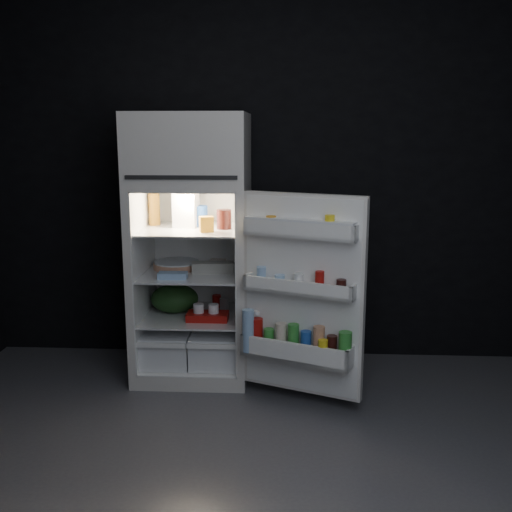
# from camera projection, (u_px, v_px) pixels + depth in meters

# --- Properties ---
(floor) EXTENTS (4.00, 3.40, 0.00)m
(floor) POSITION_uv_depth(u_px,v_px,m) (244.00, 477.00, 2.94)
(floor) COLOR #4D4D52
(floor) RESTS_ON ground
(wall_back) EXTENTS (4.00, 0.00, 2.70)m
(wall_back) POSITION_uv_depth(u_px,v_px,m) (261.00, 175.00, 4.32)
(wall_back) COLOR black
(wall_back) RESTS_ON ground
(wall_front) EXTENTS (4.00, 0.00, 2.70)m
(wall_front) POSITION_uv_depth(u_px,v_px,m) (167.00, 323.00, 1.00)
(wall_front) COLOR black
(wall_front) RESTS_ON ground
(refrigerator) EXTENTS (0.76, 0.71, 1.78)m
(refrigerator) POSITION_uv_depth(u_px,v_px,m) (192.00, 238.00, 4.06)
(refrigerator) COLOR silver
(refrigerator) RESTS_ON ground
(fridge_door) EXTENTS (0.74, 0.45, 1.22)m
(fridge_door) POSITION_uv_depth(u_px,v_px,m) (301.00, 299.00, 3.57)
(fridge_door) COLOR silver
(fridge_door) RESTS_ON ground
(milk_jug) EXTENTS (0.17, 0.17, 0.24)m
(milk_jug) POSITION_uv_depth(u_px,v_px,m) (186.00, 209.00, 4.04)
(milk_jug) COLOR white
(milk_jug) RESTS_ON refrigerator
(mayo_jar) EXTENTS (0.11, 0.11, 0.14)m
(mayo_jar) POSITION_uv_depth(u_px,v_px,m) (200.00, 216.00, 4.08)
(mayo_jar) COLOR #1D489F
(mayo_jar) RESTS_ON refrigerator
(jam_jar) EXTENTS (0.11, 0.11, 0.13)m
(jam_jar) POSITION_uv_depth(u_px,v_px,m) (224.00, 219.00, 3.96)
(jam_jar) COLOR black
(jam_jar) RESTS_ON refrigerator
(amber_bottle) EXTENTS (0.08, 0.08, 0.22)m
(amber_bottle) POSITION_uv_depth(u_px,v_px,m) (154.00, 209.00, 4.12)
(amber_bottle) COLOR #AF711C
(amber_bottle) RESTS_ON refrigerator
(small_carton) EXTENTS (0.10, 0.09, 0.10)m
(small_carton) POSITION_uv_depth(u_px,v_px,m) (206.00, 224.00, 3.85)
(small_carton) COLOR orange
(small_carton) RESTS_ON refrigerator
(egg_carton) EXTENTS (0.29, 0.13, 0.07)m
(egg_carton) POSITION_uv_depth(u_px,v_px,m) (213.00, 267.00, 4.04)
(egg_carton) COLOR gray
(egg_carton) RESTS_ON refrigerator
(pie) EXTENTS (0.39, 0.39, 0.04)m
(pie) POSITION_uv_depth(u_px,v_px,m) (177.00, 265.00, 4.17)
(pie) COLOR tan
(pie) RESTS_ON refrigerator
(flat_package) EXTENTS (0.19, 0.10, 0.04)m
(flat_package) POSITION_uv_depth(u_px,v_px,m) (173.00, 275.00, 3.88)
(flat_package) COLOR #87A9D0
(flat_package) RESTS_ON refrigerator
(wrapped_pkg) EXTENTS (0.11, 0.10, 0.05)m
(wrapped_pkg) POSITION_uv_depth(u_px,v_px,m) (218.00, 263.00, 4.22)
(wrapped_pkg) COLOR beige
(wrapped_pkg) RESTS_ON refrigerator
(produce_bag) EXTENTS (0.40, 0.37, 0.20)m
(produce_bag) POSITION_uv_depth(u_px,v_px,m) (175.00, 298.00, 4.15)
(produce_bag) COLOR #193815
(produce_bag) RESTS_ON refrigerator
(yogurt_tray) EXTENTS (0.27, 0.15, 0.05)m
(yogurt_tray) POSITION_uv_depth(u_px,v_px,m) (208.00, 316.00, 3.99)
(yogurt_tray) COLOR #9C110D
(yogurt_tray) RESTS_ON refrigerator
(small_can_red) EXTENTS (0.07, 0.07, 0.09)m
(small_can_red) POSITION_uv_depth(u_px,v_px,m) (217.00, 301.00, 4.28)
(small_can_red) COLOR #9C110D
(small_can_red) RESTS_ON refrigerator
(small_can_silver) EXTENTS (0.08, 0.08, 0.09)m
(small_can_silver) POSITION_uv_depth(u_px,v_px,m) (224.00, 305.00, 4.19)
(small_can_silver) COLOR silver
(small_can_silver) RESTS_ON refrigerator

